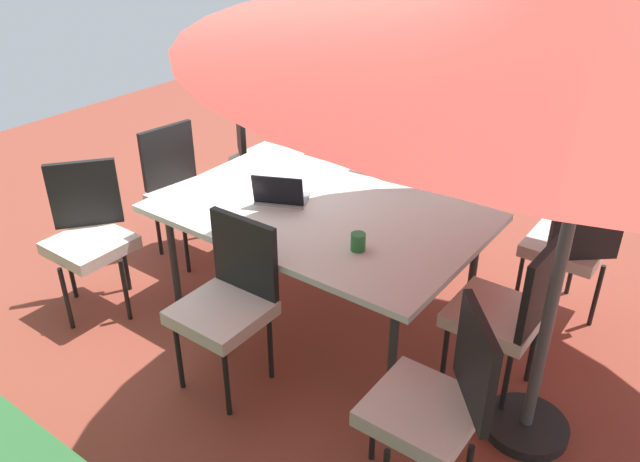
{
  "coord_description": "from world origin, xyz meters",
  "views": [
    {
      "loc": [
        -2.07,
        2.82,
        2.55
      ],
      "look_at": [
        0.0,
        0.0,
        0.6
      ],
      "focal_mm": 35.73,
      "sensor_mm": 36.0,
      "label": 1
    }
  ],
  "objects_px": {
    "chair_northwest": "(437,399)",
    "laptop": "(281,196)",
    "chair_east": "(182,187)",
    "chair_northeast": "(89,232)",
    "chair_southeast": "(260,153)",
    "chair_south": "(395,193)",
    "chair_west": "(508,309)",
    "chair_north": "(229,298)",
    "chair_southwest": "(571,243)",
    "dining_table": "(320,216)",
    "cup": "(358,242)"
  },
  "relations": [
    {
      "from": "chair_northwest",
      "to": "chair_north",
      "type": "bearing_deg",
      "value": -131.1
    },
    {
      "from": "chair_east",
      "to": "laptop",
      "type": "height_order",
      "value": "chair_east"
    },
    {
      "from": "chair_northwest",
      "to": "chair_east",
      "type": "height_order",
      "value": "same"
    },
    {
      "from": "chair_west",
      "to": "chair_north",
      "type": "relative_size",
      "value": 1.0
    },
    {
      "from": "chair_south",
      "to": "laptop",
      "type": "relative_size",
      "value": 2.49
    },
    {
      "from": "chair_southwest",
      "to": "chair_north",
      "type": "relative_size",
      "value": 1.0
    },
    {
      "from": "chair_southeast",
      "to": "chair_northwest",
      "type": "bearing_deg",
      "value": -172.22
    },
    {
      "from": "chair_northeast",
      "to": "laptop",
      "type": "distance_m",
      "value": 1.27
    },
    {
      "from": "chair_northwest",
      "to": "chair_south",
      "type": "bearing_deg",
      "value": 175.26
    },
    {
      "from": "dining_table",
      "to": "chair_northeast",
      "type": "xyz_separation_m",
      "value": [
        1.25,
        0.82,
        -0.16
      ]
    },
    {
      "from": "chair_northwest",
      "to": "laptop",
      "type": "relative_size",
      "value": 2.49
    },
    {
      "from": "chair_west",
      "to": "chair_east",
      "type": "xyz_separation_m",
      "value": [
        2.53,
        -0.05,
        0.0
      ]
    },
    {
      "from": "chair_northeast",
      "to": "laptop",
      "type": "xyz_separation_m",
      "value": [
        -0.99,
        -0.76,
        0.25
      ]
    },
    {
      "from": "cup",
      "to": "chair_west",
      "type": "bearing_deg",
      "value": -163.55
    },
    {
      "from": "chair_east",
      "to": "dining_table",
      "type": "bearing_deg",
      "value": -82.78
    },
    {
      "from": "chair_east",
      "to": "cup",
      "type": "xyz_separation_m",
      "value": [
        -1.73,
        0.28,
        0.25
      ]
    },
    {
      "from": "chair_northeast",
      "to": "chair_northwest",
      "type": "relative_size",
      "value": 1.0
    },
    {
      "from": "chair_northeast",
      "to": "chair_east",
      "type": "distance_m",
      "value": 0.84
    },
    {
      "from": "chair_northeast",
      "to": "chair_southeast",
      "type": "height_order",
      "value": "same"
    },
    {
      "from": "chair_south",
      "to": "chair_west",
      "type": "bearing_deg",
      "value": 136.91
    },
    {
      "from": "dining_table",
      "to": "chair_west",
      "type": "bearing_deg",
      "value": 178.62
    },
    {
      "from": "chair_west",
      "to": "chair_north",
      "type": "height_order",
      "value": "same"
    },
    {
      "from": "chair_south",
      "to": "cup",
      "type": "distance_m",
      "value": 1.22
    },
    {
      "from": "chair_north",
      "to": "chair_east",
      "type": "relative_size",
      "value": 1.0
    },
    {
      "from": "chair_north",
      "to": "chair_east",
      "type": "xyz_separation_m",
      "value": [
        1.26,
        -0.84,
        0.0
      ]
    },
    {
      "from": "chair_southeast",
      "to": "laptop",
      "type": "bearing_deg",
      "value": 179.05
    },
    {
      "from": "chair_southeast",
      "to": "chair_west",
      "type": "height_order",
      "value": "same"
    },
    {
      "from": "chair_southwest",
      "to": "chair_south",
      "type": "height_order",
      "value": "same"
    },
    {
      "from": "cup",
      "to": "chair_south",
      "type": "bearing_deg",
      "value": -70.09
    },
    {
      "from": "chair_northwest",
      "to": "cup",
      "type": "xyz_separation_m",
      "value": [
        0.8,
        -0.58,
        0.25
      ]
    },
    {
      "from": "chair_southeast",
      "to": "cup",
      "type": "height_order",
      "value": "chair_southeast"
    },
    {
      "from": "chair_southwest",
      "to": "chair_northeast",
      "type": "bearing_deg",
      "value": -6.92
    },
    {
      "from": "chair_southeast",
      "to": "chair_southwest",
      "type": "relative_size",
      "value": 1.0
    },
    {
      "from": "laptop",
      "to": "cup",
      "type": "xyz_separation_m",
      "value": [
        -0.71,
        0.2,
        0.0
      ]
    },
    {
      "from": "chair_southwest",
      "to": "cup",
      "type": "bearing_deg",
      "value": 12.85
    },
    {
      "from": "chair_north",
      "to": "chair_southwest",
      "type": "bearing_deg",
      "value": 51.61
    },
    {
      "from": "chair_northeast",
      "to": "chair_south",
      "type": "height_order",
      "value": "same"
    },
    {
      "from": "chair_northeast",
      "to": "chair_northwest",
      "type": "distance_m",
      "value": 2.51
    },
    {
      "from": "chair_northeast",
      "to": "cup",
      "type": "bearing_deg",
      "value": -33.48
    },
    {
      "from": "chair_southwest",
      "to": "chair_northwest",
      "type": "xyz_separation_m",
      "value": [
        0.05,
        1.72,
        0.0
      ]
    },
    {
      "from": "chair_northwest",
      "to": "chair_east",
      "type": "distance_m",
      "value": 2.68
    },
    {
      "from": "chair_southeast",
      "to": "laptop",
      "type": "relative_size",
      "value": 2.49
    },
    {
      "from": "chair_northwest",
      "to": "laptop",
      "type": "height_order",
      "value": "chair_northwest"
    },
    {
      "from": "chair_northeast",
      "to": "chair_southwest",
      "type": "xyz_separation_m",
      "value": [
        -2.55,
        -1.7,
        0.0
      ]
    },
    {
      "from": "chair_east",
      "to": "chair_south",
      "type": "xyz_separation_m",
      "value": [
        -1.32,
        -0.84,
        0.0
      ]
    },
    {
      "from": "chair_southeast",
      "to": "chair_north",
      "type": "relative_size",
      "value": 1.0
    },
    {
      "from": "dining_table",
      "to": "chair_west",
      "type": "height_order",
      "value": "chair_west"
    },
    {
      "from": "chair_north",
      "to": "laptop",
      "type": "bearing_deg",
      "value": 107.34
    },
    {
      "from": "chair_southeast",
      "to": "chair_northwest",
      "type": "relative_size",
      "value": 1.0
    },
    {
      "from": "chair_northeast",
      "to": "chair_west",
      "type": "bearing_deg",
      "value": -33.97
    }
  ]
}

